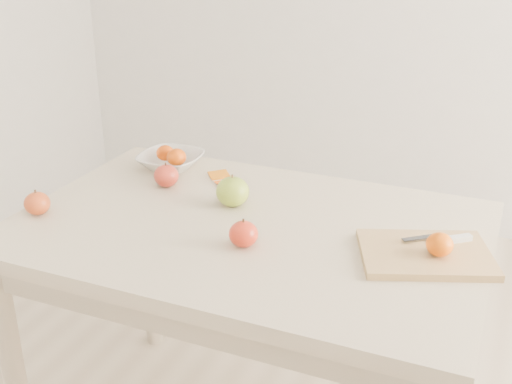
% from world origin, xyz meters
% --- Properties ---
extents(table, '(1.20, 0.80, 0.75)m').
position_xyz_m(table, '(0.00, 0.00, 0.65)').
color(table, beige).
rests_on(table, ground).
extents(cutting_board, '(0.35, 0.31, 0.02)m').
position_xyz_m(cutting_board, '(0.45, -0.00, 0.76)').
color(cutting_board, tan).
rests_on(cutting_board, table).
extents(board_tangerine, '(0.06, 0.06, 0.05)m').
position_xyz_m(board_tangerine, '(0.48, -0.01, 0.80)').
color(board_tangerine, '#E75708').
rests_on(board_tangerine, cutting_board).
extents(fruit_bowl, '(0.19, 0.19, 0.05)m').
position_xyz_m(fruit_bowl, '(-0.38, 0.27, 0.77)').
color(fruit_bowl, silver).
rests_on(fruit_bowl, table).
extents(bowl_tangerine_near, '(0.06, 0.06, 0.05)m').
position_xyz_m(bowl_tangerine_near, '(-0.41, 0.28, 0.79)').
color(bowl_tangerine_near, '#E04C07').
rests_on(bowl_tangerine_near, fruit_bowl).
extents(bowl_tangerine_far, '(0.06, 0.06, 0.05)m').
position_xyz_m(bowl_tangerine_far, '(-0.35, 0.25, 0.80)').
color(bowl_tangerine_far, '#CD6007').
rests_on(bowl_tangerine_far, fruit_bowl).
extents(orange_peel_a, '(0.07, 0.07, 0.01)m').
position_xyz_m(orange_peel_a, '(-0.21, 0.26, 0.75)').
color(orange_peel_a, '#CE6A0E').
rests_on(orange_peel_a, table).
extents(orange_peel_b, '(0.06, 0.05, 0.01)m').
position_xyz_m(orange_peel_b, '(-0.17, 0.21, 0.75)').
color(orange_peel_b, '#D5550F').
rests_on(orange_peel_b, table).
extents(paring_knife, '(0.16, 0.09, 0.01)m').
position_xyz_m(paring_knife, '(0.50, 0.07, 0.78)').
color(paring_knife, white).
rests_on(paring_knife, cutting_board).
extents(apple_green, '(0.09, 0.09, 0.08)m').
position_xyz_m(apple_green, '(-0.09, 0.09, 0.79)').
color(apple_green, olive).
rests_on(apple_green, table).
extents(apple_red_a, '(0.07, 0.07, 0.07)m').
position_xyz_m(apple_red_a, '(-0.32, 0.14, 0.78)').
color(apple_red_a, maroon).
rests_on(apple_red_a, table).
extents(apple_red_e, '(0.07, 0.07, 0.06)m').
position_xyz_m(apple_red_e, '(0.04, -0.11, 0.78)').
color(apple_red_e, '#91070A').
rests_on(apple_red_e, table).
extents(apple_red_d, '(0.07, 0.07, 0.06)m').
position_xyz_m(apple_red_d, '(-0.54, -0.16, 0.78)').
color(apple_red_d, maroon).
rests_on(apple_red_d, table).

